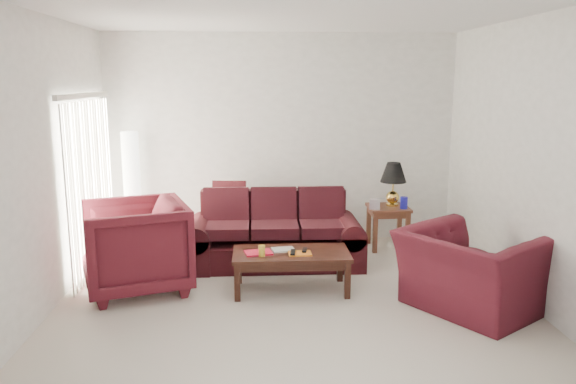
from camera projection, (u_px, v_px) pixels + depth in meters
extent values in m
plane|color=beige|center=(293.00, 304.00, 5.96)|extent=(5.00, 5.00, 0.00)
cube|color=silver|center=(89.00, 185.00, 6.89)|extent=(0.10, 2.00, 2.16)
cube|color=black|center=(229.00, 197.00, 7.81)|extent=(0.48, 0.27, 0.48)
cube|color=silver|center=(375.00, 204.00, 7.67)|extent=(0.15, 0.09, 0.14)
cylinder|color=#1B19A4|center=(404.00, 203.00, 7.71)|extent=(0.13, 0.13, 0.16)
cube|color=silver|center=(378.00, 199.00, 7.96)|extent=(0.17, 0.19, 0.06)
imported|color=#410F16|center=(135.00, 246.00, 6.28)|extent=(1.42, 1.40, 1.03)
imported|color=#3D0E16|center=(470.00, 272.00, 5.75)|extent=(1.64, 1.68, 0.83)
cube|color=red|center=(258.00, 253.00, 6.22)|extent=(0.33, 0.27, 0.02)
cube|color=beige|center=(283.00, 249.00, 6.34)|extent=(0.28, 0.23, 0.01)
cube|color=orange|center=(300.00, 253.00, 6.19)|extent=(0.26, 0.20, 0.01)
cube|color=black|center=(293.00, 252.00, 6.17)|extent=(0.07, 0.18, 0.02)
cube|color=black|center=(305.00, 250.00, 6.25)|extent=(0.07, 0.16, 0.02)
cylinder|color=gold|center=(262.00, 251.00, 6.11)|extent=(0.08, 0.08, 0.12)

